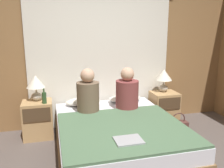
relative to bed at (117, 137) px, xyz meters
The scene contains 15 objects.
wall_back 1.52m from the bed, 90.00° to the left, with size 4.89×0.06×2.50m.
curtain_panel 1.39m from the bed, 90.00° to the left, with size 2.64×0.02×2.24m.
bed is the anchor object (origin of this frame).
nightstand_left 1.32m from the bed, 144.87° to the left, with size 0.45×0.40×0.58m.
nightstand_right 1.32m from the bed, 35.13° to the left, with size 0.45×0.40×0.58m.
lamp_left 1.49m from the bed, 142.70° to the left, with size 0.28×0.28×0.40m.
lamp_right 1.49m from the bed, 37.30° to the left, with size 0.28×0.28×0.40m.
pillow_left 0.93m from the bed, 113.68° to the left, with size 0.57×0.31×0.12m.
pillow_right 0.93m from the bed, 66.32° to the left, with size 0.57×0.31×0.12m.
blanket_on_bed 0.36m from the bed, 90.00° to the right, with size 1.56×1.41×0.03m.
person_left_in_bed 0.76m from the bed, 125.24° to the left, with size 0.33×0.33×0.66m.
person_right_in_bed 0.73m from the bed, 58.57° to the left, with size 0.35×0.35×0.66m.
beer_bottle_on_left_stand 1.24m from the bed, 146.20° to the left, with size 0.07×0.07×0.23m.
laptop_on_bed 0.70m from the bed, 95.38° to the right, with size 0.30×0.24×0.02m.
handbag_on_floor 1.17m from the bed, 16.09° to the left, with size 0.31×0.14×0.35m.
Camera 1 is at (-0.83, -2.12, 1.67)m, focal length 38.00 mm.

